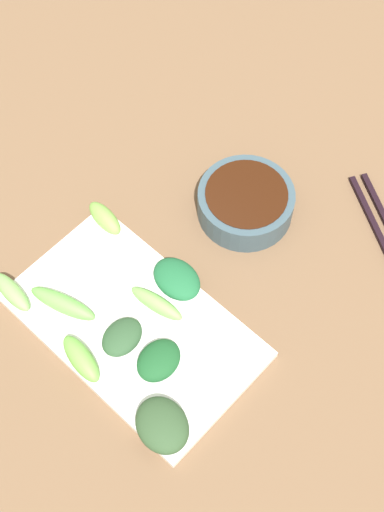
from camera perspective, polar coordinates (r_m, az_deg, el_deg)
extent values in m
cube|color=brown|center=(0.95, -0.96, -2.99)|extent=(2.10, 2.10, 0.02)
cylinder|color=#374B55|center=(0.98, 4.33, 4.28)|extent=(0.13, 0.13, 0.04)
cylinder|color=black|center=(0.97, 4.37, 4.62)|extent=(0.11, 0.11, 0.03)
cube|color=white|center=(0.91, -4.67, -5.59)|extent=(0.19, 0.32, 0.01)
ellipsoid|color=#77AF58|center=(0.94, -14.27, -2.82)|extent=(0.03, 0.07, 0.02)
ellipsoid|color=#1C5C34|center=(0.92, -1.09, -1.72)|extent=(0.06, 0.07, 0.02)
ellipsoid|color=#2C4628|center=(0.85, -2.41, -13.43)|extent=(0.08, 0.09, 0.03)
ellipsoid|color=#74B452|center=(0.90, -2.74, -3.95)|extent=(0.03, 0.08, 0.02)
ellipsoid|color=#65B54A|center=(0.92, -10.34, -3.79)|extent=(0.05, 0.10, 0.02)
ellipsoid|color=#194C24|center=(0.88, -2.70, -8.38)|extent=(0.06, 0.05, 0.02)
ellipsoid|color=#29482B|center=(0.89, -5.45, -6.68)|extent=(0.06, 0.05, 0.02)
ellipsoid|color=#78B049|center=(0.97, -6.93, 3.12)|extent=(0.03, 0.06, 0.03)
ellipsoid|color=#6BB045|center=(0.88, -8.90, -8.16)|extent=(0.04, 0.08, 0.03)
cube|color=black|center=(1.00, 15.13, 0.90)|extent=(0.13, 0.20, 0.01)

